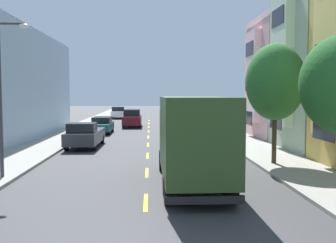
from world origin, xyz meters
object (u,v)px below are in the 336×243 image
moving_burgundy_sedan (132,118)px  parked_pickup_champagne (190,120)px  street_tree_second (275,82)px  parked_wagon_teal (102,125)px  street_lamp (3,86)px  parked_pickup_charcoal (85,135)px  parked_pickup_white (119,113)px  delivery_box_truck (192,136)px  parked_pickup_orange (183,116)px

moving_burgundy_sedan → parked_pickup_champagne: bearing=-7.4°
street_tree_second → parked_wagon_teal: bearing=122.2°
street_lamp → parked_pickup_charcoal: size_ratio=1.23×
parked_pickup_champagne → moving_burgundy_sedan: moving_burgundy_sedan is taller
parked_pickup_white → moving_burgundy_sedan: size_ratio=1.11×
street_lamp → delivery_box_truck: (7.74, -1.50, -1.97)m
parked_pickup_white → parked_wagon_teal: 21.85m
parked_wagon_teal → parked_pickup_charcoal: bearing=-89.9°
street_lamp → parked_wagon_teal: size_ratio=1.39×
parked_pickup_charcoal → parked_wagon_teal: bearing=90.1°
parked_pickup_white → street_lamp: bearing=-92.0°
delivery_box_truck → moving_burgundy_sedan: delivery_box_truck is taller
delivery_box_truck → parked_pickup_champagne: (2.69, 26.99, -1.15)m
parked_pickup_champagne → parked_pickup_orange: bearing=91.6°
street_tree_second → parked_pickup_white: bearing=105.7°
delivery_box_truck → parked_pickup_orange: 34.58m
street_tree_second → parked_pickup_white: 40.42m
street_tree_second → parked_pickup_white: size_ratio=1.12×
street_tree_second → parked_pickup_white: (-10.88, 38.78, -3.39)m
delivery_box_truck → street_lamp: bearing=169.0°
parked_pickup_orange → parked_wagon_teal: (-8.56, -13.32, -0.02)m
street_lamp → delivery_box_truck: bearing=-11.0°
parked_pickup_charcoal → parked_pickup_champagne: 17.73m
delivery_box_truck → parked_pickup_white: size_ratio=1.48×
parked_pickup_orange → parked_pickup_charcoal: 24.43m
parked_wagon_teal → parked_pickup_orange: bearing=57.3°
street_tree_second → parked_pickup_orange: street_tree_second is taller
parked_pickup_orange → parked_wagon_teal: parked_pickup_orange is taller
parked_pickup_orange → parked_pickup_white: bearing=135.8°
street_tree_second → moving_burgundy_sedan: bearing=109.2°
parked_pickup_orange → parked_wagon_teal: size_ratio=1.13×
parked_pickup_charcoal → street_tree_second: bearing=-34.6°
street_tree_second → parked_pickup_champagne: size_ratio=1.13×
parked_pickup_charcoal → moving_burgundy_sedan: moving_burgundy_sedan is taller
parked_pickup_white → parked_pickup_charcoal: (0.21, -31.42, 0.00)m
street_tree_second → parked_pickup_white: street_tree_second is taller
delivery_box_truck → parked_pickup_white: (-6.28, 43.00, -1.15)m
parked_pickup_charcoal → parked_wagon_teal: 9.57m
street_lamp → parked_pickup_orange: 34.66m
street_lamp → parked_pickup_charcoal: 10.69m
street_lamp → parked_pickup_charcoal: (1.67, 10.08, -3.12)m
parked_pickup_white → parked_pickup_orange: same height
parked_pickup_orange → parked_wagon_teal: 15.84m
parked_wagon_teal → parked_pickup_champagne: size_ratio=0.88×
parked_pickup_white → parked_pickup_champagne: size_ratio=1.00×
parked_pickup_white → parked_pickup_charcoal: bearing=-89.6°
street_lamp → parked_pickup_champagne: (10.43, 25.50, -3.12)m
street_lamp → parked_wagon_teal: (1.66, 19.65, -3.14)m
parked_pickup_charcoal → parked_pickup_champagne: (8.76, 15.41, 0.00)m
delivery_box_truck → parked_pickup_white: delivery_box_truck is taller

